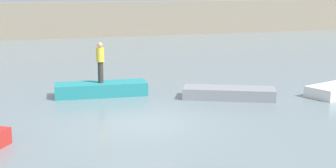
% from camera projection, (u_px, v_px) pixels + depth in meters
% --- Properties ---
extents(ground_plane, '(120.00, 120.00, 0.00)m').
position_uv_depth(ground_plane, '(141.00, 123.00, 15.86)').
color(ground_plane, slate).
extents(embankment_wall, '(80.00, 1.20, 3.12)m').
position_uv_depth(embankment_wall, '(54.00, 20.00, 41.88)').
color(embankment_wall, gray).
rests_on(embankment_wall, ground_plane).
extents(rowboat_teal, '(3.82, 1.47, 0.54)m').
position_uv_depth(rowboat_teal, '(101.00, 89.00, 19.86)').
color(rowboat_teal, teal).
rests_on(rowboat_teal, ground_plane).
extents(rowboat_grey, '(3.79, 2.66, 0.44)m').
position_uv_depth(rowboat_grey, '(229.00, 93.00, 19.34)').
color(rowboat_grey, gray).
rests_on(rowboat_grey, ground_plane).
extents(person_yellow_shirt, '(0.32, 0.32, 1.66)m').
position_uv_depth(person_yellow_shirt, '(100.00, 60.00, 19.63)').
color(person_yellow_shirt, '#38332D').
rests_on(person_yellow_shirt, rowboat_teal).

